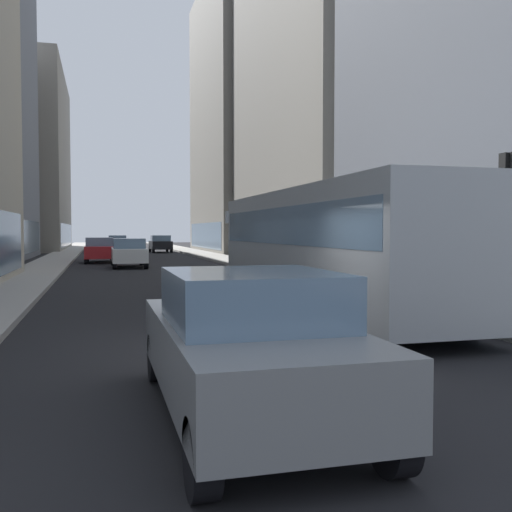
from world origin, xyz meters
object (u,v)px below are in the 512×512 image
car_red_coupe (100,250)px  pedestrian_with_handbag (412,270)px  car_grey_wagon (248,343)px  traffic_light_near (510,211)px  transit_bus (326,241)px  car_black_suv (160,244)px  car_silver_sedan (117,244)px  car_white_van (129,253)px  dalmatian_dog (327,324)px

car_red_coupe → pedestrian_with_handbag: bearing=-72.5°
car_grey_wagon → traffic_light_near: traffic_light_near is taller
transit_bus → car_black_suv: 42.00m
car_grey_wagon → pedestrian_with_handbag: (6.35, 7.52, 0.19)m
car_red_coupe → traffic_light_near: 30.36m
car_silver_sedan → pedestrian_with_handbag: (6.35, -42.81, 0.19)m
car_silver_sedan → transit_bus: bearing=-84.6°
car_red_coupe → traffic_light_near: (7.70, -29.32, 1.61)m
pedestrian_with_handbag → transit_bus: bearing=175.9°
car_white_van → car_silver_sedan: bearing=90.0°
car_red_coupe → car_grey_wagon: bearing=-87.2°
car_silver_sedan → car_grey_wagon: 50.33m
car_grey_wagon → dalmatian_dog: bearing=53.7°
transit_bus → pedestrian_with_handbag: (2.35, -0.17, -0.76)m
car_grey_wagon → car_black_suv: bearing=85.4°
transit_bus → car_white_van: transit_bus is taller
transit_bus → car_grey_wagon: size_ratio=2.60×
car_red_coupe → car_grey_wagon: same height
transit_bus → car_silver_sedan: size_ratio=2.72×
car_red_coupe → pedestrian_with_handbag: 26.50m
car_white_van → car_black_suv: same height
transit_bus → dalmatian_dog: size_ratio=11.98×
car_silver_sedan → car_red_coupe: size_ratio=0.91×
pedestrian_with_handbag → traffic_light_near: size_ratio=0.50×
car_black_suv → car_red_coupe: 17.78m
car_white_van → pedestrian_with_handbag: bearing=-72.1°
car_white_van → traffic_light_near: size_ratio=1.30×
car_silver_sedan → pedestrian_with_handbag: size_ratio=2.51×
car_red_coupe → pedestrian_with_handbag: pedestrian_with_handbag is taller
car_black_suv → traffic_light_near: size_ratio=1.30×
transit_bus → traffic_light_near: (2.10, -4.21, 0.66)m
car_white_van → dalmatian_dog: 24.44m
car_black_suv → car_white_van: bearing=-100.1°
car_white_van → car_black_suv: 22.88m
transit_bus → car_black_suv: bearing=90.0°
car_white_van → dalmatian_dog: bearing=-85.2°
dalmatian_dog → car_silver_sedan: bearing=92.5°
car_white_van → pedestrian_with_handbag: pedestrian_with_handbag is taller
transit_bus → traffic_light_near: size_ratio=3.39×
traffic_light_near → car_grey_wagon: bearing=-150.3°
car_silver_sedan → car_black_suv: 4.05m
car_black_suv → car_red_coupe: (-5.60, -16.88, 0.00)m
car_silver_sedan → car_red_coupe: (-1.60, -17.53, 0.00)m
car_red_coupe → dalmatian_dog: (3.65, -30.01, -0.31)m
dalmatian_dog → transit_bus: bearing=68.3°
car_red_coupe → car_grey_wagon: size_ratio=1.06×
car_silver_sedan → dalmatian_dog: bearing=-87.5°
car_red_coupe → traffic_light_near: size_ratio=1.38×
transit_bus → car_grey_wagon: bearing=-117.5°
car_black_suv → car_grey_wagon: 49.84m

